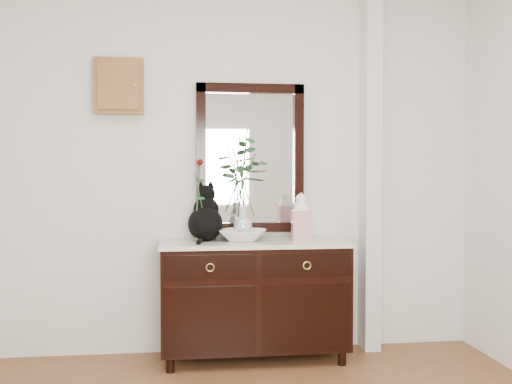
{
  "coord_description": "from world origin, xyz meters",
  "views": [
    {
      "loc": [
        -0.42,
        -2.45,
        1.34
      ],
      "look_at": [
        0.1,
        1.63,
        1.2
      ],
      "focal_mm": 42.0,
      "sensor_mm": 36.0,
      "label": 1
    }
  ],
  "objects": [
    {
      "name": "ginger_jar",
      "position": [
        0.43,
        1.68,
        1.02
      ],
      "size": [
        0.14,
        0.14,
        0.35
      ],
      "primitive_type": null,
      "rotation": [
        0.0,
        0.0,
        -0.06
      ],
      "color": "white",
      "rests_on": "sideboard"
    },
    {
      "name": "cat",
      "position": [
        -0.24,
        1.8,
        1.05
      ],
      "size": [
        0.33,
        0.38,
        0.4
      ],
      "primitive_type": null,
      "rotation": [
        0.0,
        0.0,
        -0.14
      ],
      "color": "black",
      "rests_on": "sideboard"
    },
    {
      "name": "wall_back",
      "position": [
        0.0,
        1.98,
        1.35
      ],
      "size": [
        3.6,
        0.04,
        2.7
      ],
      "primitive_type": "cube",
      "color": "silver",
      "rests_on": "ground"
    },
    {
      "name": "lotus_bowl",
      "position": [
        0.02,
        1.74,
        0.89
      ],
      "size": [
        0.41,
        0.41,
        0.08
      ],
      "primitive_type": "imported",
      "rotation": [
        0.0,
        0.0,
        -0.3
      ],
      "color": "white",
      "rests_on": "sideboard"
    },
    {
      "name": "pilaster",
      "position": [
        1.0,
        1.9,
        1.35
      ],
      "size": [
        0.12,
        0.2,
        2.7
      ],
      "primitive_type": "cube",
      "color": "silver",
      "rests_on": "ground"
    },
    {
      "name": "key_cabinet",
      "position": [
        -0.85,
        1.94,
        1.95
      ],
      "size": [
        0.35,
        0.1,
        0.4
      ],
      "primitive_type": "cube",
      "color": "brown",
      "rests_on": "wall_back"
    },
    {
      "name": "sideboard",
      "position": [
        0.1,
        1.73,
        0.47
      ],
      "size": [
        1.33,
        0.52,
        0.82
      ],
      "color": "black",
      "rests_on": "ground"
    },
    {
      "name": "bud_vase_rose",
      "position": [
        -0.29,
        1.75,
        1.14
      ],
      "size": [
        0.07,
        0.07,
        0.59
      ],
      "primitive_type": null,
      "rotation": [
        0.0,
        0.0,
        -0.02
      ],
      "color": "#31633E",
      "rests_on": "sideboard"
    },
    {
      "name": "vase_branches",
      "position": [
        0.02,
        1.74,
        1.27
      ],
      "size": [
        0.42,
        0.42,
        0.79
      ],
      "primitive_type": null,
      "rotation": [
        0.0,
        0.0,
        -0.13
      ],
      "color": "silver",
      "rests_on": "lotus_bowl"
    },
    {
      "name": "wall_mirror",
      "position": [
        0.1,
        1.97,
        1.44
      ],
      "size": [
        0.8,
        0.06,
        1.1
      ],
      "color": "black",
      "rests_on": "wall_back"
    }
  ]
}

